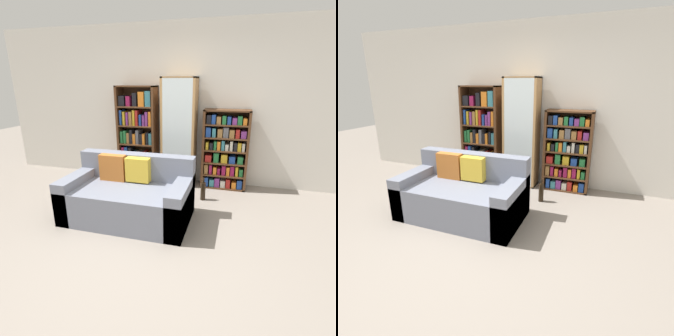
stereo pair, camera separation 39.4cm
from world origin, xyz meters
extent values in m
plane|color=gray|center=(0.00, 0.00, 0.00)|extent=(16.00, 16.00, 0.00)
cube|color=beige|center=(0.00, 2.30, 1.35)|extent=(7.16, 0.06, 2.70)
cube|color=slate|center=(-0.41, 0.61, 0.23)|extent=(1.63, 0.90, 0.45)
cube|color=slate|center=(-0.41, 0.96, 0.63)|extent=(1.63, 0.20, 0.36)
cube|color=slate|center=(-1.12, 0.61, 0.29)|extent=(0.20, 0.90, 0.57)
cube|color=slate|center=(0.30, 0.61, 0.29)|extent=(0.20, 0.90, 0.57)
cube|color=#B76628|center=(-0.70, 0.80, 0.63)|extent=(0.36, 0.12, 0.36)
cube|color=gold|center=(-0.33, 0.80, 0.63)|extent=(0.32, 0.12, 0.32)
cube|color=#4C2D19|center=(-1.16, 2.09, 0.85)|extent=(0.04, 0.32, 1.69)
cube|color=#4C2D19|center=(-0.50, 2.09, 0.85)|extent=(0.04, 0.32, 1.69)
cube|color=#4C2D19|center=(-0.83, 2.09, 1.68)|extent=(0.70, 0.32, 0.02)
cube|color=#4C2D19|center=(-0.83, 2.09, 0.01)|extent=(0.70, 0.32, 0.02)
cube|color=#4C2D19|center=(-0.83, 2.24, 0.85)|extent=(0.70, 0.01, 1.69)
cube|color=#4C2D19|center=(-0.83, 2.09, 0.35)|extent=(0.62, 0.32, 0.02)
cube|color=#4C2D19|center=(-0.83, 2.09, 0.68)|extent=(0.62, 0.32, 0.02)
cube|color=#4C2D19|center=(-0.83, 2.09, 1.01)|extent=(0.62, 0.32, 0.02)
cube|color=#4C2D19|center=(-0.83, 2.09, 1.34)|extent=(0.62, 0.32, 0.02)
cube|color=#AD231E|center=(-1.10, 2.08, 0.14)|extent=(0.05, 0.24, 0.23)
cube|color=gold|center=(-1.04, 2.08, 0.11)|extent=(0.05, 0.24, 0.17)
cube|color=#5B5B60|center=(-0.98, 2.08, 0.16)|extent=(0.04, 0.24, 0.26)
cube|color=teal|center=(-0.92, 2.08, 0.16)|extent=(0.05, 0.24, 0.26)
cube|color=#8E1947|center=(-0.86, 2.08, 0.12)|extent=(0.05, 0.24, 0.19)
cube|color=#AD231E|center=(-0.79, 2.08, 0.14)|extent=(0.05, 0.24, 0.23)
cube|color=orange|center=(-0.74, 2.08, 0.16)|extent=(0.05, 0.24, 0.27)
cube|color=#7A3384|center=(-0.68, 2.08, 0.11)|extent=(0.05, 0.24, 0.17)
cube|color=black|center=(-0.62, 2.08, 0.11)|extent=(0.05, 0.24, 0.18)
cube|color=#1E4293|center=(-0.56, 2.08, 0.15)|extent=(0.05, 0.24, 0.25)
cube|color=#8E1947|center=(-1.09, 2.08, 0.49)|extent=(0.05, 0.24, 0.25)
cube|color=#1E4293|center=(-1.03, 2.08, 0.50)|extent=(0.05, 0.24, 0.26)
cube|color=black|center=(-0.96, 2.08, 0.49)|extent=(0.04, 0.24, 0.25)
cube|color=teal|center=(-0.89, 2.08, 0.45)|extent=(0.06, 0.24, 0.17)
cube|color=beige|center=(-0.83, 2.08, 0.46)|extent=(0.06, 0.24, 0.18)
cube|color=#5B5B60|center=(-0.76, 2.08, 0.46)|extent=(0.04, 0.24, 0.19)
cube|color=#AD231E|center=(-0.69, 2.08, 0.46)|extent=(0.04, 0.24, 0.19)
cube|color=orange|center=(-0.63, 2.08, 0.45)|extent=(0.04, 0.24, 0.17)
cube|color=black|center=(-0.56, 2.08, 0.46)|extent=(0.04, 0.24, 0.19)
cube|color=#237038|center=(-1.10, 2.08, 0.80)|extent=(0.05, 0.24, 0.21)
cube|color=#237038|center=(-1.04, 2.08, 0.81)|extent=(0.05, 0.24, 0.23)
cube|color=olive|center=(-0.98, 2.08, 0.79)|extent=(0.05, 0.24, 0.19)
cube|color=black|center=(-0.92, 2.08, 0.82)|extent=(0.05, 0.24, 0.25)
cube|color=orange|center=(-0.86, 2.08, 0.78)|extent=(0.05, 0.24, 0.18)
cube|color=#5B5B60|center=(-0.80, 2.08, 0.82)|extent=(0.05, 0.24, 0.25)
cube|color=black|center=(-0.73, 2.08, 0.79)|extent=(0.05, 0.24, 0.19)
cube|color=orange|center=(-0.68, 2.08, 0.79)|extent=(0.04, 0.24, 0.19)
cube|color=black|center=(-0.62, 2.08, 0.80)|extent=(0.04, 0.24, 0.22)
cube|color=teal|center=(-0.56, 2.08, 0.80)|extent=(0.05, 0.24, 0.20)
cube|color=#1E4293|center=(-1.10, 2.08, 1.15)|extent=(0.04, 0.24, 0.26)
cube|color=gold|center=(-1.04, 2.08, 1.14)|extent=(0.04, 0.24, 0.23)
cube|color=#7A3384|center=(-0.98, 2.08, 1.14)|extent=(0.04, 0.24, 0.22)
cube|color=olive|center=(-0.91, 2.08, 1.14)|extent=(0.05, 0.24, 0.24)
cube|color=gold|center=(-0.85, 2.08, 1.15)|extent=(0.04, 0.24, 0.26)
cube|color=#AD231E|center=(-0.80, 2.08, 1.15)|extent=(0.04, 0.24, 0.26)
cube|color=#1E4293|center=(-0.73, 2.08, 1.12)|extent=(0.04, 0.24, 0.19)
cube|color=#7A3384|center=(-0.67, 2.08, 1.12)|extent=(0.04, 0.24, 0.19)
cube|color=#7A3384|center=(-0.62, 2.08, 1.14)|extent=(0.05, 0.24, 0.24)
cube|color=orange|center=(-0.56, 2.08, 1.15)|extent=(0.05, 0.24, 0.25)
cube|color=black|center=(-1.07, 2.08, 1.44)|extent=(0.11, 0.24, 0.17)
cube|color=#8E1947|center=(-0.95, 2.08, 1.44)|extent=(0.07, 0.24, 0.17)
cube|color=black|center=(-0.83, 2.08, 1.46)|extent=(0.07, 0.24, 0.22)
cube|color=orange|center=(-0.71, 2.08, 1.47)|extent=(0.10, 0.24, 0.24)
cube|color=teal|center=(-0.59, 2.08, 1.48)|extent=(0.09, 0.24, 0.26)
cube|color=#AD7F4C|center=(-0.33, 2.07, 0.92)|extent=(0.04, 0.36, 1.83)
cube|color=#AD7F4C|center=(0.21, 2.07, 0.92)|extent=(0.04, 0.36, 1.83)
cube|color=#AD7F4C|center=(-0.06, 2.07, 1.82)|extent=(0.57, 0.36, 0.02)
cube|color=#AD7F4C|center=(-0.06, 2.07, 0.01)|extent=(0.57, 0.36, 0.02)
cube|color=#AD7F4C|center=(-0.06, 2.24, 0.92)|extent=(0.57, 0.01, 1.83)
cube|color=silver|center=(-0.06, 1.89, 0.92)|extent=(0.49, 0.01, 1.81)
cube|color=#AD7F4C|center=(-0.06, 2.07, 0.38)|extent=(0.49, 0.32, 0.02)
cube|color=#AD7F4C|center=(-0.06, 2.07, 0.74)|extent=(0.49, 0.32, 0.02)
cube|color=#AD7F4C|center=(-0.06, 2.07, 1.10)|extent=(0.49, 0.32, 0.02)
cube|color=#AD7F4C|center=(-0.06, 2.07, 1.45)|extent=(0.49, 0.32, 0.02)
cylinder|color=silver|center=(-0.23, 2.07, 0.06)|extent=(0.01, 0.01, 0.07)
cone|color=silver|center=(-0.23, 2.07, 0.14)|extent=(0.08, 0.08, 0.09)
cylinder|color=silver|center=(-0.12, 2.05, 0.06)|extent=(0.01, 0.01, 0.07)
cone|color=silver|center=(-0.12, 2.05, 0.14)|extent=(0.08, 0.08, 0.09)
cylinder|color=silver|center=(0.00, 2.08, 0.06)|extent=(0.01, 0.01, 0.07)
cone|color=silver|center=(0.00, 2.08, 0.14)|extent=(0.08, 0.08, 0.09)
cylinder|color=silver|center=(0.11, 2.07, 0.06)|extent=(0.01, 0.01, 0.07)
cone|color=silver|center=(0.11, 2.07, 0.14)|extent=(0.08, 0.08, 0.09)
cylinder|color=silver|center=(-0.25, 2.08, 0.43)|extent=(0.01, 0.01, 0.07)
cone|color=silver|center=(-0.25, 2.08, 0.51)|extent=(0.05, 0.05, 0.09)
cylinder|color=silver|center=(-0.17, 2.08, 0.43)|extent=(0.01, 0.01, 0.07)
cone|color=silver|center=(-0.17, 2.08, 0.51)|extent=(0.05, 0.05, 0.09)
cylinder|color=silver|center=(-0.10, 2.08, 0.43)|extent=(0.01, 0.01, 0.07)
cone|color=silver|center=(-0.10, 2.08, 0.51)|extent=(0.05, 0.05, 0.09)
cylinder|color=silver|center=(-0.02, 2.07, 0.43)|extent=(0.01, 0.01, 0.07)
cone|color=silver|center=(-0.02, 2.07, 0.51)|extent=(0.05, 0.05, 0.09)
cylinder|color=silver|center=(0.05, 2.05, 0.43)|extent=(0.01, 0.01, 0.07)
cone|color=silver|center=(0.05, 2.05, 0.51)|extent=(0.05, 0.05, 0.09)
cylinder|color=silver|center=(0.13, 2.06, 0.43)|extent=(0.01, 0.01, 0.07)
cone|color=silver|center=(0.13, 2.06, 0.51)|extent=(0.05, 0.05, 0.09)
cylinder|color=silver|center=(-0.21, 2.05, 0.78)|extent=(0.01, 0.01, 0.07)
cone|color=silver|center=(-0.21, 2.05, 0.86)|extent=(0.09, 0.09, 0.08)
cylinder|color=silver|center=(-0.06, 2.08, 0.78)|extent=(0.01, 0.01, 0.07)
cone|color=silver|center=(-0.06, 2.08, 0.86)|extent=(0.09, 0.09, 0.08)
cylinder|color=silver|center=(0.09, 2.07, 0.78)|extent=(0.01, 0.01, 0.07)
cone|color=silver|center=(0.09, 2.07, 0.86)|extent=(0.09, 0.09, 0.08)
cylinder|color=silver|center=(-0.23, 2.06, 1.15)|extent=(0.01, 0.01, 0.09)
cone|color=silver|center=(-0.23, 2.06, 1.25)|extent=(0.08, 0.08, 0.11)
cylinder|color=silver|center=(-0.12, 2.07, 1.15)|extent=(0.01, 0.01, 0.09)
cone|color=silver|center=(-0.12, 2.07, 1.25)|extent=(0.08, 0.08, 0.11)
cylinder|color=silver|center=(0.00, 2.07, 1.15)|extent=(0.01, 0.01, 0.09)
cone|color=silver|center=(0.00, 2.07, 1.25)|extent=(0.08, 0.08, 0.11)
cylinder|color=silver|center=(0.11, 2.07, 1.15)|extent=(0.01, 0.01, 0.09)
cone|color=silver|center=(0.11, 2.07, 1.25)|extent=(0.08, 0.08, 0.11)
cylinder|color=silver|center=(-0.21, 2.08, 1.51)|extent=(0.01, 0.01, 0.09)
cone|color=silver|center=(-0.21, 2.08, 1.60)|extent=(0.09, 0.09, 0.11)
cylinder|color=silver|center=(-0.06, 2.06, 1.51)|extent=(0.01, 0.01, 0.09)
cone|color=silver|center=(-0.06, 2.06, 1.60)|extent=(0.09, 0.09, 0.11)
cylinder|color=silver|center=(0.09, 2.08, 1.51)|extent=(0.01, 0.01, 0.09)
cone|color=silver|center=(0.09, 2.08, 1.60)|extent=(0.09, 0.09, 0.11)
cube|color=#4C2D19|center=(0.38, 2.09, 0.66)|extent=(0.04, 0.32, 1.33)
cube|color=#4C2D19|center=(1.09, 2.09, 0.66)|extent=(0.04, 0.32, 1.33)
cube|color=#4C2D19|center=(0.73, 2.09, 1.32)|extent=(0.75, 0.32, 0.02)
cube|color=#4C2D19|center=(0.73, 2.09, 0.01)|extent=(0.75, 0.32, 0.02)
cube|color=#4C2D19|center=(0.73, 2.24, 0.66)|extent=(0.75, 0.01, 1.33)
cube|color=#4C2D19|center=(0.73, 2.09, 0.24)|extent=(0.67, 0.32, 0.02)
cube|color=#4C2D19|center=(0.73, 2.09, 0.45)|extent=(0.67, 0.32, 0.02)
cube|color=#4C2D19|center=(0.73, 2.09, 0.66)|extent=(0.67, 0.32, 0.02)
cube|color=#4C2D19|center=(0.73, 2.09, 0.88)|extent=(0.67, 0.32, 0.02)
cube|color=#4C2D19|center=(0.73, 2.09, 1.09)|extent=(0.67, 0.32, 0.02)
cube|color=#1E4293|center=(0.46, 2.08, 0.10)|extent=(0.06, 0.24, 0.16)
cube|color=teal|center=(0.55, 2.08, 0.09)|extent=(0.08, 0.24, 0.13)
cube|color=#7A3384|center=(0.64, 2.08, 0.10)|extent=(0.08, 0.24, 0.16)
cube|color=beige|center=(0.73, 2.08, 0.08)|extent=(0.08, 0.24, 0.12)
cube|color=#AD231E|center=(0.82, 2.08, 0.10)|extent=(0.07, 0.24, 0.15)
cube|color=orange|center=(0.92, 2.08, 0.08)|extent=(0.07, 0.24, 0.11)
cube|color=#1E4293|center=(1.01, 2.08, 0.10)|extent=(0.08, 0.24, 0.15)
cube|color=olive|center=(0.44, 2.08, 0.33)|extent=(0.06, 0.24, 0.16)
cube|color=#8E1947|center=(0.52, 2.08, 0.33)|extent=(0.05, 0.24, 0.16)
cube|color=orange|center=(0.59, 2.08, 0.31)|extent=(0.06, 0.24, 0.13)
cube|color=#8E1947|center=(0.66, 2.08, 0.31)|extent=(0.04, 0.24, 0.11)
cube|color=#8E1947|center=(0.74, 2.08, 0.33)|extent=(0.06, 0.24, 0.17)
cube|color=orange|center=(0.81, 2.08, 0.32)|extent=(0.05, 0.24, 0.15)
cube|color=#8E1947|center=(0.88, 2.08, 0.33)|extent=(0.06, 0.24, 0.17)
cube|color=gold|center=(0.95, 2.08, 0.33)|extent=(0.04, 0.24, 0.16)
cube|color=#237038|center=(1.02, 2.08, 0.31)|extent=(0.06, 0.24, 0.12)
cube|color=#AD231E|center=(0.47, 2.08, 0.52)|extent=(0.10, 0.24, 0.12)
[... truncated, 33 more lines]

